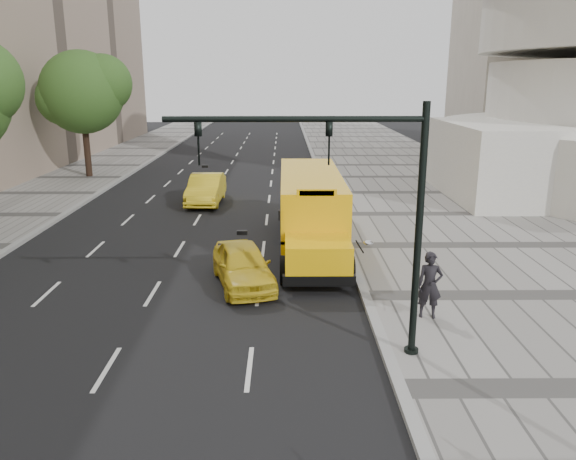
{
  "coord_description": "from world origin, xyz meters",
  "views": [
    {
      "loc": [
        3.35,
        -22.42,
        6.9
      ],
      "look_at": [
        3.5,
        -4.0,
        1.9
      ],
      "focal_mm": 35.0,
      "sensor_mm": 36.0,
      "label": 1
    }
  ],
  "objects_px": {
    "tree_c": "(83,92)",
    "taxi_far": "(206,189)",
    "pedestrian": "(430,285)",
    "taxi_near": "(243,265)",
    "school_bus": "(311,203)",
    "traffic_signal": "(361,201)"
  },
  "relations": [
    {
      "from": "tree_c",
      "to": "taxi_far",
      "type": "xyz_separation_m",
      "value": [
        9.34,
        -8.4,
        -5.18
      ]
    },
    {
      "from": "pedestrian",
      "to": "tree_c",
      "type": "bearing_deg",
      "value": 135.27
    },
    {
      "from": "taxi_near",
      "to": "taxi_far",
      "type": "distance_m",
      "value": 13.46
    },
    {
      "from": "taxi_far",
      "to": "pedestrian",
      "type": "height_order",
      "value": "pedestrian"
    },
    {
      "from": "tree_c",
      "to": "pedestrian",
      "type": "bearing_deg",
      "value": -53.83
    },
    {
      "from": "school_bus",
      "to": "pedestrian",
      "type": "xyz_separation_m",
      "value": [
        3.06,
        -8.07,
        -0.63
      ]
    },
    {
      "from": "pedestrian",
      "to": "traffic_signal",
      "type": "height_order",
      "value": "traffic_signal"
    },
    {
      "from": "tree_c",
      "to": "traffic_signal",
      "type": "distance_m",
      "value": 31.02
    },
    {
      "from": "school_bus",
      "to": "taxi_near",
      "type": "distance_m",
      "value": 5.73
    },
    {
      "from": "taxi_near",
      "to": "tree_c",
      "type": "bearing_deg",
      "value": 105.33
    },
    {
      "from": "taxi_far",
      "to": "pedestrian",
      "type": "distance_m",
      "value": 18.32
    },
    {
      "from": "tree_c",
      "to": "traffic_signal",
      "type": "relative_size",
      "value": 1.37
    },
    {
      "from": "school_bus",
      "to": "tree_c",
      "type": "bearing_deg",
      "value": 132.08
    },
    {
      "from": "taxi_far",
      "to": "taxi_near",
      "type": "bearing_deg",
      "value": -76.23
    },
    {
      "from": "school_bus",
      "to": "taxi_near",
      "type": "relative_size",
      "value": 2.71
    },
    {
      "from": "school_bus",
      "to": "taxi_far",
      "type": "xyz_separation_m",
      "value": [
        -5.55,
        8.09,
        -0.95
      ]
    },
    {
      "from": "taxi_far",
      "to": "traffic_signal",
      "type": "relative_size",
      "value": 0.78
    },
    {
      "from": "taxi_far",
      "to": "school_bus",
      "type": "bearing_deg",
      "value": -54.66
    },
    {
      "from": "taxi_near",
      "to": "traffic_signal",
      "type": "height_order",
      "value": "traffic_signal"
    },
    {
      "from": "taxi_far",
      "to": "tree_c",
      "type": "bearing_deg",
      "value": 138.88
    },
    {
      "from": "taxi_near",
      "to": "pedestrian",
      "type": "xyz_separation_m",
      "value": [
        5.61,
        -3.04,
        0.4
      ]
    },
    {
      "from": "traffic_signal",
      "to": "taxi_far",
      "type": "bearing_deg",
      "value": 108.8
    }
  ]
}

